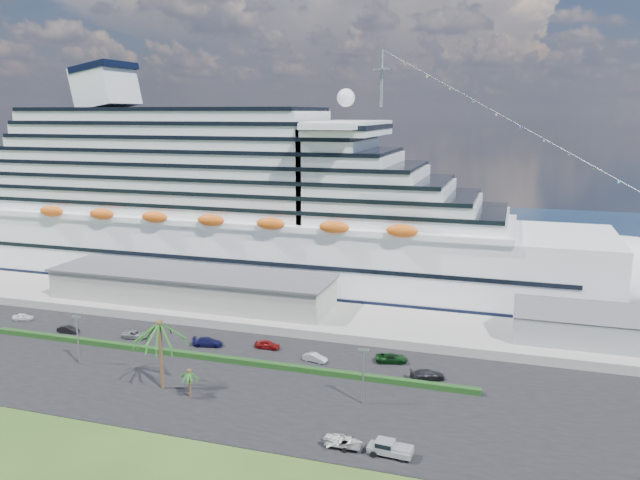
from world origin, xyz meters
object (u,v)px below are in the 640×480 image
(cruise_ship, at_px, (251,215))
(pickup_truck, at_px, (390,448))
(boat_trailer, at_px, (343,441))
(parked_car_3, at_px, (208,342))

(cruise_ship, relative_size, pickup_truck, 34.30)
(pickup_truck, xyz_separation_m, boat_trailer, (-5.79, -0.08, 0.02))
(parked_car_3, relative_size, pickup_truck, 0.96)
(cruise_ship, distance_m, parked_car_3, 46.39)
(cruise_ship, relative_size, boat_trailer, 34.02)
(cruise_ship, bearing_deg, parked_car_3, -76.82)
(pickup_truck, relative_size, boat_trailer, 0.99)
(pickup_truck, distance_m, boat_trailer, 5.79)
(parked_car_3, distance_m, pickup_truck, 45.91)
(pickup_truck, bearing_deg, cruise_ship, 124.97)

